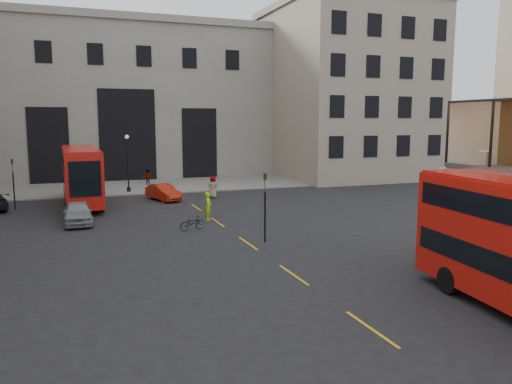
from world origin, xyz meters
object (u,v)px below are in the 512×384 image
object	(u,v)px
traffic_light_near	(265,199)
cyclist	(208,206)
pedestrian_b	(86,180)
cafe_table_far	(487,157)
bicycle	(192,223)
pedestrian_d	(213,187)
pedestrian_c	(148,178)
bus_far	(81,173)
street_lamp_b	(128,167)
traffic_light_far	(13,177)
car_b	(163,192)
car_a	(78,213)

from	to	relation	value
traffic_light_near	cyclist	distance (m)	7.26
pedestrian_b	cafe_table_far	world-z (taller)	cafe_table_far
bicycle	pedestrian_d	bearing A→B (deg)	-37.73
pedestrian_c	bus_far	bearing A→B (deg)	48.29
street_lamp_b	pedestrian_d	world-z (taller)	street_lamp_b
traffic_light_far	traffic_light_near	bearing A→B (deg)	-48.81
traffic_light_near	car_b	bearing A→B (deg)	99.52
pedestrian_b	pedestrian_c	size ratio (longest dim) A/B	1.08
traffic_light_near	bicycle	bearing A→B (deg)	125.05
pedestrian_d	car_a	bearing A→B (deg)	75.81
car_a	bicycle	distance (m)	7.80
car_a	pedestrian_c	world-z (taller)	pedestrian_c
car_a	cyclist	bearing A→B (deg)	-12.19
car_a	bicycle	size ratio (longest dim) A/B	2.67
traffic_light_far	cyclist	world-z (taller)	traffic_light_far
bus_far	pedestrian_c	size ratio (longest dim) A/B	6.79
street_lamp_b	pedestrian_c	distance (m)	5.06
cyclist	bicycle	bearing A→B (deg)	170.78
car_b	bicycle	world-z (taller)	car_b
car_b	pedestrian_c	world-z (taller)	pedestrian_c
bus_far	bicycle	world-z (taller)	bus_far
bicycle	pedestrian_b	size ratio (longest dim) A/B	0.90
traffic_light_near	traffic_light_far	bearing A→B (deg)	131.19
pedestrian_b	pedestrian_c	bearing A→B (deg)	-43.86
bus_far	pedestrian_d	world-z (taller)	bus_far
bus_far	pedestrian_b	xyz separation A→B (m)	(0.54, 9.64, -1.62)
cyclist	pedestrian_b	size ratio (longest dim) A/B	1.05
traffic_light_far	bicycle	distance (m)	16.06
street_lamp_b	cyclist	world-z (taller)	street_lamp_b
pedestrian_c	cafe_table_far	world-z (taller)	cafe_table_far
traffic_light_far	pedestrian_d	bearing A→B (deg)	0.29
pedestrian_b	car_b	bearing A→B (deg)	-103.37
bicycle	cyclist	world-z (taller)	cyclist
car_a	pedestrian_d	distance (m)	13.33
street_lamp_b	pedestrian_d	bearing A→B (deg)	-42.52
traffic_light_near	street_lamp_b	world-z (taller)	street_lamp_b
street_lamp_b	cyclist	distance (m)	15.52
traffic_light_far	cyclist	xyz separation A→B (m)	(12.64, -9.02, -1.48)
pedestrian_b	pedestrian_d	bearing A→B (deg)	-89.42
cyclist	pedestrian_c	world-z (taller)	cyclist
bus_far	car_a	world-z (taller)	bus_far
traffic_light_far	street_lamp_b	xyz separation A→B (m)	(9.00, 6.00, -0.03)
street_lamp_b	car_b	xyz separation A→B (m)	(2.25, -5.60, -1.72)
pedestrian_b	pedestrian_d	world-z (taller)	pedestrian_d
pedestrian_c	car_b	bearing A→B (deg)	81.62
pedestrian_c	pedestrian_b	bearing A→B (deg)	-7.04
cyclist	car_b	bearing A→B (deg)	32.81
pedestrian_c	pedestrian_d	world-z (taller)	pedestrian_d
bus_far	car_b	size ratio (longest dim) A/B	2.77
bus_far	pedestrian_c	world-z (taller)	bus_far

